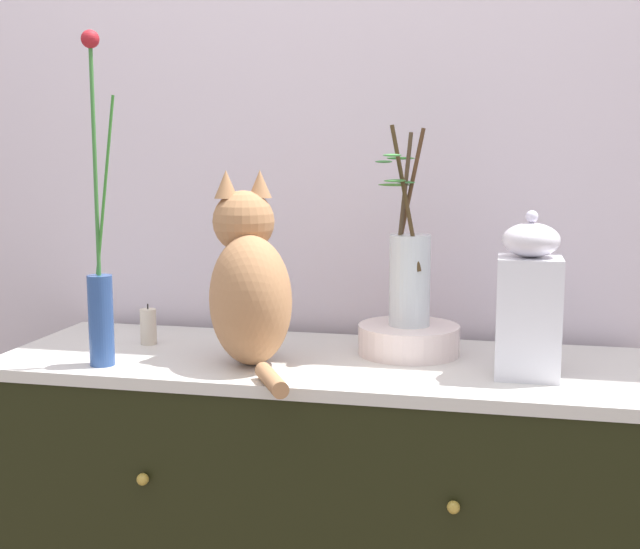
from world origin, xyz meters
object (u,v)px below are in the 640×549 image
jar_lidded_porcelain (529,303)px  candle_pillar (148,327)px  bowl_porcelain (409,339)px  cat_sitting (249,285)px  vase_slim_green (100,288)px  vase_glass_clear (409,271)px

jar_lidded_porcelain → candle_pillar: (-0.84, 0.10, -0.11)m
candle_pillar → bowl_porcelain: bearing=3.3°
cat_sitting → jar_lidded_porcelain: size_ratio=1.23×
vase_slim_green → bowl_porcelain: (0.61, 0.23, -0.13)m
cat_sitting → vase_slim_green: vase_slim_green is taller
cat_sitting → vase_slim_green: (-0.29, -0.09, -0.00)m
cat_sitting → bowl_porcelain: 0.37m
bowl_porcelain → jar_lidded_porcelain: bearing=-27.9°
vase_glass_clear → candle_pillar: size_ratio=4.61×
cat_sitting → candle_pillar: cat_sitting is taller
vase_glass_clear → jar_lidded_porcelain: size_ratio=1.32×
bowl_porcelain → vase_glass_clear: vase_glass_clear is taller
vase_slim_green → bowl_porcelain: size_ratio=3.05×
cat_sitting → jar_lidded_porcelain: (0.56, 0.02, -0.02)m
jar_lidded_porcelain → vase_glass_clear: bearing=152.2°
vase_slim_green → bowl_porcelain: bearing=21.1°
cat_sitting → vase_slim_green: bearing=-163.6°
vase_glass_clear → bowl_porcelain: bearing=-19.1°
bowl_porcelain → jar_lidded_porcelain: (0.25, -0.13, 0.11)m
vase_glass_clear → candle_pillar: vase_glass_clear is taller
cat_sitting → jar_lidded_porcelain: cat_sitting is taller
cat_sitting → vase_glass_clear: vase_glass_clear is taller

